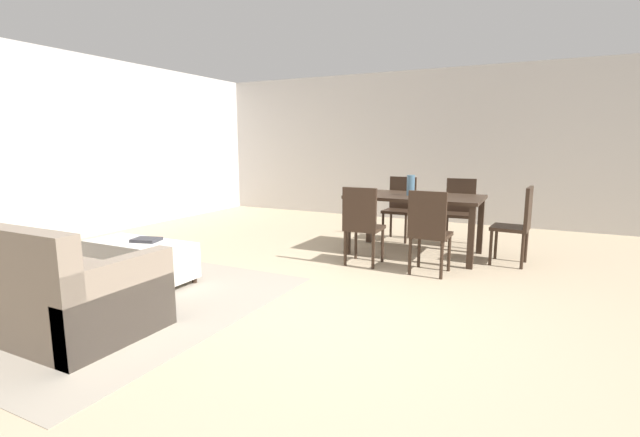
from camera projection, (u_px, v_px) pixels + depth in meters
name	position (u px, v px, depth m)	size (l,w,h in m)	color
ground_plane	(311.00, 310.00, 3.81)	(10.80, 10.80, 0.00)	tan
wall_back	(441.00, 146.00, 7.99)	(9.00, 0.12, 2.70)	beige
wall_left	(33.00, 148.00, 6.02)	(0.12, 11.00, 2.70)	beige
area_rug	(96.00, 297.00, 4.12)	(3.00, 2.80, 0.01)	gray
couch	(27.00, 287.00, 3.52)	(2.14, 0.91, 0.86)	gray
ottoman_table	(141.00, 259.00, 4.58)	(1.15, 0.49, 0.42)	silver
dining_table	(415.00, 202.00, 5.65)	(1.63, 0.92, 0.76)	#332319
dining_chair_near_left	(362.00, 222.00, 5.13)	(0.41, 0.41, 0.92)	#332319
dining_chair_near_right	(429.00, 228.00, 4.75)	(0.41, 0.41, 0.92)	#332319
dining_chair_far_left	(400.00, 204.00, 6.56)	(0.41, 0.41, 0.92)	#332319
dining_chair_far_right	(460.00, 208.00, 6.24)	(0.43, 0.43, 0.92)	#332319
dining_chair_head_east	(518.00, 221.00, 5.16)	(0.43, 0.43, 0.92)	#332319
vase_centerpiece	(411.00, 185.00, 5.60)	(0.10, 0.10, 0.26)	slate
book_on_ottoman	(146.00, 240.00, 4.57)	(0.26, 0.20, 0.03)	#333338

